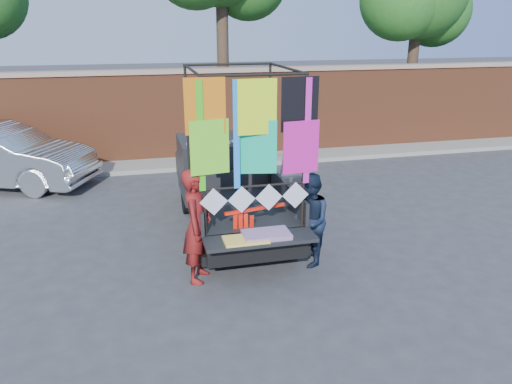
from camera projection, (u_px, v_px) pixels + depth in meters
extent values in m
plane|color=#38383A|center=(255.00, 261.00, 8.45)|extent=(90.00, 90.00, 0.00)
cube|color=brown|center=(198.00, 117.00, 14.48)|extent=(30.00, 0.35, 2.50)
cube|color=gray|center=(196.00, 71.00, 14.06)|extent=(30.00, 0.45, 0.12)
cube|color=gray|center=(202.00, 162.00, 14.22)|extent=(30.00, 1.20, 0.12)
cylinder|color=#38281C|center=(223.00, 61.00, 15.33)|extent=(0.36, 0.36, 5.46)
cylinder|color=#38281C|center=(411.00, 71.00, 16.96)|extent=(0.36, 0.36, 4.55)
sphere|color=#2C5F1B|center=(435.00, 11.00, 16.90)|extent=(2.40, 2.40, 2.40)
cylinder|color=black|center=(187.00, 199.00, 10.52)|extent=(0.21, 0.62, 0.62)
cylinder|color=black|center=(205.00, 249.00, 8.18)|extent=(0.21, 0.62, 0.62)
cylinder|color=black|center=(255.00, 193.00, 10.85)|extent=(0.21, 0.62, 0.62)
cylinder|color=black|center=(290.00, 240.00, 8.52)|extent=(0.21, 0.62, 0.62)
cube|color=black|center=(234.00, 210.00, 9.42)|extent=(1.60, 3.95, 0.28)
cube|color=black|center=(241.00, 210.00, 8.69)|extent=(1.69, 2.16, 0.09)
cube|color=black|center=(194.00, 203.00, 8.44)|extent=(0.06, 2.16, 0.42)
cube|color=black|center=(287.00, 195.00, 8.81)|extent=(0.06, 2.16, 0.42)
cube|color=black|center=(230.00, 181.00, 9.60)|extent=(1.69, 0.06, 0.42)
cube|color=black|center=(221.00, 166.00, 10.43)|extent=(1.69, 1.51, 1.18)
cube|color=#8C9EAD|center=(225.00, 154.00, 9.92)|extent=(1.51, 0.06, 0.52)
cube|color=#8C9EAD|center=(216.00, 149.00, 11.01)|extent=(1.51, 0.09, 0.66)
cube|color=black|center=(214.00, 164.00, 11.45)|extent=(1.65, 0.85, 0.52)
cube|color=black|center=(260.00, 239.00, 7.47)|extent=(1.69, 0.52, 0.06)
cube|color=black|center=(257.00, 255.00, 7.79)|extent=(1.74, 0.14, 0.17)
cylinder|color=black|center=(203.00, 159.00, 7.21)|extent=(0.05, 0.05, 2.35)
cylinder|color=black|center=(188.00, 132.00, 9.03)|extent=(0.05, 0.05, 2.35)
cylinder|color=black|center=(304.00, 153.00, 7.56)|extent=(0.05, 0.05, 2.35)
cylinder|color=black|center=(270.00, 128.00, 9.38)|extent=(0.05, 0.05, 2.35)
cylinder|color=black|center=(255.00, 75.00, 7.01)|extent=(1.60, 0.04, 0.04)
cylinder|color=black|center=(228.00, 64.00, 8.83)|extent=(1.60, 0.04, 0.04)
cylinder|color=black|center=(192.00, 70.00, 7.74)|extent=(0.04, 2.02, 0.04)
cylinder|color=black|center=(286.00, 68.00, 8.09)|extent=(0.04, 2.02, 0.04)
cylinder|color=black|center=(255.00, 186.00, 7.54)|extent=(1.60, 0.04, 0.04)
cube|color=orange|center=(206.00, 107.00, 6.97)|extent=(0.58, 0.01, 0.80)
cube|color=#D4FF1A|center=(256.00, 106.00, 7.09)|extent=(0.58, 0.01, 0.80)
cube|color=black|center=(302.00, 103.00, 7.29)|extent=(0.58, 0.01, 0.80)
cube|color=#6EE728|center=(208.00, 150.00, 7.13)|extent=(0.58, 0.01, 0.80)
cube|color=#0DBE89|center=(255.00, 147.00, 7.33)|extent=(0.58, 0.01, 0.80)
cube|color=#DE189E|center=(302.00, 145.00, 7.45)|extent=(0.58, 0.01, 0.80)
cube|color=#39C418|center=(201.00, 138.00, 7.07)|extent=(0.09, 0.01, 1.60)
cube|color=#CD22AE|center=(308.00, 132.00, 7.43)|extent=(0.09, 0.01, 1.60)
cube|color=#1C83FC|center=(236.00, 136.00, 7.18)|extent=(0.09, 0.01, 1.60)
cube|color=silver|center=(214.00, 202.00, 7.43)|extent=(0.43, 0.01, 0.43)
cube|color=silver|center=(242.00, 200.00, 7.53)|extent=(0.43, 0.01, 0.43)
cube|color=silver|center=(269.00, 197.00, 7.62)|extent=(0.43, 0.01, 0.43)
cube|color=silver|center=(295.00, 195.00, 7.72)|extent=(0.43, 0.01, 0.43)
cube|color=#FF3863|center=(266.00, 235.00, 7.47)|extent=(0.71, 0.42, 0.08)
cube|color=#FFD550|center=(246.00, 240.00, 7.34)|extent=(0.66, 0.38, 0.04)
imported|color=maroon|center=(197.00, 226.00, 7.59)|extent=(0.63, 0.76, 1.80)
imported|color=#152035|center=(309.00, 220.00, 8.13)|extent=(0.69, 0.83, 1.56)
cube|color=#FE210D|center=(255.00, 209.00, 7.78)|extent=(1.02, 0.26, 0.04)
cube|color=#FE210D|center=(235.00, 231.00, 7.80)|extent=(0.06, 0.02, 0.59)
cube|color=#FE210D|center=(241.00, 231.00, 7.82)|extent=(0.06, 0.02, 0.59)
cube|color=#FE210D|center=(246.00, 232.00, 7.85)|extent=(0.06, 0.02, 0.59)
cube|color=#FE210D|center=(251.00, 232.00, 7.87)|extent=(0.06, 0.02, 0.59)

